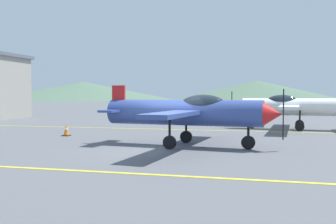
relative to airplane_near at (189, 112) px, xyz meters
name	(u,v)px	position (x,y,z in m)	size (l,w,h in m)	color
ground_plane	(159,151)	(-0.90, -1.46, -1.43)	(400.00, 400.00, 0.00)	#54565B
apron_line_near	(118,173)	(-0.90, -5.64, -1.43)	(80.00, 0.16, 0.01)	yellow
apron_line_far	(196,130)	(-0.90, 7.15, -1.43)	(80.00, 0.16, 0.01)	yellow
airplane_near	(189,112)	(0.00, 0.00, 0.00)	(7.41, 8.50, 2.54)	#33478C
airplane_mid	(292,106)	(4.72, 9.08, 0.00)	(7.39, 8.50, 2.54)	white
traffic_cone_front	(66,130)	(-6.94, 2.41, -1.14)	(0.36, 0.36, 0.59)	black
hill_left	(83,91)	(-72.15, 134.01, 2.53)	(81.36, 81.36, 7.93)	#4C6651
hill_centerleft	(256,91)	(1.44, 138.34, 2.55)	(68.13, 68.13, 7.95)	#4C6651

